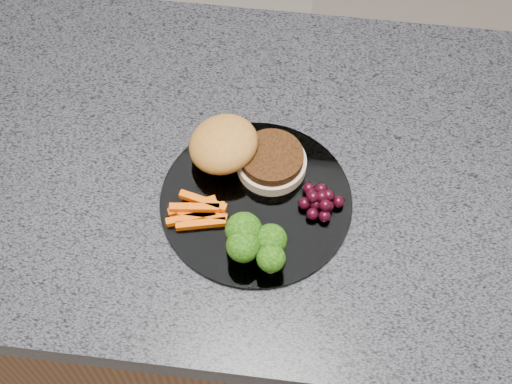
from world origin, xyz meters
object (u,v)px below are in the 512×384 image
grape_bunch (320,200)px  burger (241,152)px  island_cabinet (274,298)px  plate (256,201)px

grape_bunch → burger: bearing=153.2°
island_cabinet → burger: (-0.06, -0.00, 0.50)m
burger → grape_bunch: (0.11, -0.06, -0.01)m
island_cabinet → grape_bunch: grape_bunch is taller
plate → island_cabinet: bearing=65.8°
island_cabinet → plate: size_ratio=4.62×
plate → grape_bunch: size_ratio=4.25×
grape_bunch → island_cabinet: bearing=133.8°
burger → island_cabinet: bearing=3.9°
burger → grape_bunch: bearing=-25.5°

